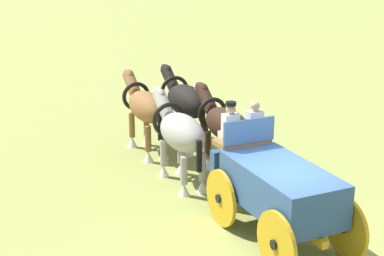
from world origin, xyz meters
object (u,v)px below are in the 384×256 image
(show_wagon, at_px, (276,186))
(draft_horse_rear_off, at_px, (224,126))
(draft_horse_lead_off, at_px, (185,102))
(draft_horse_lead_near, at_px, (145,108))
(draft_horse_rear_near, at_px, (180,133))

(show_wagon, height_order, draft_horse_rear_off, show_wagon)
(show_wagon, relative_size, draft_horse_lead_off, 1.84)
(show_wagon, height_order, draft_horse_lead_near, show_wagon)
(draft_horse_rear_off, distance_m, draft_horse_lead_off, 2.58)
(draft_horse_rear_near, xyz_separation_m, draft_horse_rear_off, (0.08, -1.30, 0.02))
(show_wagon, height_order, draft_horse_rear_near, show_wagon)
(draft_horse_rear_near, bearing_deg, draft_horse_lead_near, 2.91)
(draft_horse_lead_near, height_order, draft_horse_lead_off, draft_horse_lead_off)
(draft_horse_lead_near, bearing_deg, draft_horse_rear_off, -150.50)
(show_wagon, distance_m, draft_horse_lead_off, 6.22)
(draft_horse_rear_near, height_order, draft_horse_lead_off, draft_horse_lead_off)
(show_wagon, distance_m, draft_horse_rear_near, 3.65)
(draft_horse_lead_near, relative_size, draft_horse_lead_off, 0.97)
(draft_horse_rear_off, bearing_deg, draft_horse_rear_near, 93.50)
(draft_horse_rear_off, xyz_separation_m, draft_horse_lead_near, (2.53, 1.43, -0.00))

